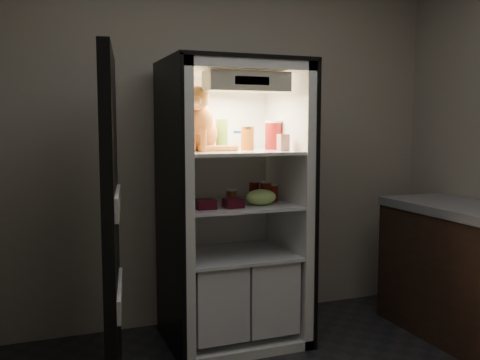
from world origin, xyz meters
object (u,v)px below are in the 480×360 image
object	(u,v)px
soda_can_c	(273,193)
refrigerator	(232,224)
soda_can_a	(254,191)
condiment_jar	(232,196)
soda_can_b	(266,192)
tabby_cat	(200,125)
mayo_tub	(240,140)
berry_box_left	(205,204)
salsa_jar	(247,138)
cream_carton	(283,143)
pepper_jar	(273,135)
berry_box_right	(233,203)
parmesan_shaker	(222,135)
grape_bag	(261,197)

from	to	relation	value
soda_can_c	refrigerator	bearing A→B (deg)	162.69
soda_can_a	condiment_jar	bearing A→B (deg)	-155.51
refrigerator	soda_can_b	xyz separation A→B (m)	(0.22, -0.08, 0.22)
tabby_cat	mayo_tub	xyz separation A→B (m)	(0.32, 0.13, -0.10)
mayo_tub	condiment_jar	distance (m)	0.41
mayo_tub	berry_box_left	bearing A→B (deg)	-138.75
salsa_jar	condiment_jar	size ratio (longest dim) A/B	1.61
cream_carton	berry_box_left	xyz separation A→B (m)	(-0.53, -0.00, -0.37)
cream_carton	soda_can_b	distance (m)	0.37
condiment_jar	berry_box_left	bearing A→B (deg)	-146.39
pepper_jar	berry_box_right	size ratio (longest dim) A/B	1.72
salsa_jar	soda_can_b	bearing A→B (deg)	-16.98
cream_carton	condiment_jar	bearing A→B (deg)	153.53
refrigerator	tabby_cat	size ratio (longest dim) A/B	4.26
cream_carton	berry_box_right	world-z (taller)	cream_carton
salsa_jar	soda_can_c	world-z (taller)	salsa_jar
tabby_cat	soda_can_b	distance (m)	0.63
soda_can_a	soda_can_c	bearing A→B (deg)	-52.22
cream_carton	berry_box_right	xyz separation A→B (m)	(-0.35, -0.01, -0.38)
berry_box_left	soda_can_b	bearing A→B (deg)	15.67
tabby_cat	cream_carton	distance (m)	0.55
condiment_jar	pepper_jar	bearing A→B (deg)	11.75
parmesan_shaker	condiment_jar	xyz separation A→B (m)	(0.04, -0.07, -0.40)
mayo_tub	pepper_jar	distance (m)	0.23
refrigerator	soda_can_b	size ratio (longest dim) A/B	13.80
salsa_jar	condiment_jar	distance (m)	0.40
salsa_jar	pepper_jar	world-z (taller)	pepper_jar
soda_can_a	soda_can_b	bearing A→B (deg)	-71.32
parmesan_shaker	cream_carton	size ratio (longest dim) A/B	1.89
parmesan_shaker	grape_bag	distance (m)	0.49
parmesan_shaker	mayo_tub	bearing A→B (deg)	27.29
mayo_tub	condiment_jar	bearing A→B (deg)	-127.82
refrigerator	tabby_cat	distance (m)	0.70
refrigerator	soda_can_b	world-z (taller)	refrigerator
refrigerator	soda_can_a	world-z (taller)	refrigerator
soda_can_b	grape_bag	size ratio (longest dim) A/B	0.67
berry_box_right	soda_can_b	bearing A→B (deg)	26.18
soda_can_b	cream_carton	bearing A→B (deg)	-63.15
soda_can_b	pepper_jar	bearing A→B (deg)	43.51
salsa_jar	berry_box_right	distance (m)	0.47
mayo_tub	cream_carton	world-z (taller)	mayo_tub
refrigerator	grape_bag	distance (m)	0.30
grape_bag	refrigerator	bearing A→B (deg)	127.85
soda_can_a	berry_box_left	world-z (taller)	soda_can_a
salsa_jar	soda_can_c	distance (m)	0.41
parmesan_shaker	tabby_cat	bearing A→B (deg)	-163.72
cream_carton	berry_box_right	size ratio (longest dim) A/B	0.95
soda_can_a	soda_can_b	distance (m)	0.12
berry_box_right	berry_box_left	bearing A→B (deg)	176.99
soda_can_c	cream_carton	bearing A→B (deg)	-84.23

